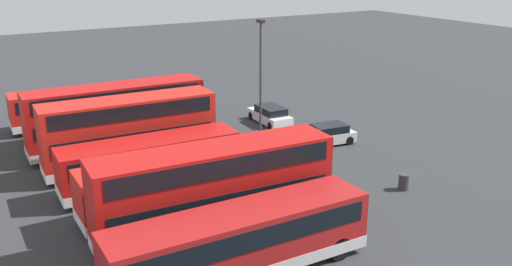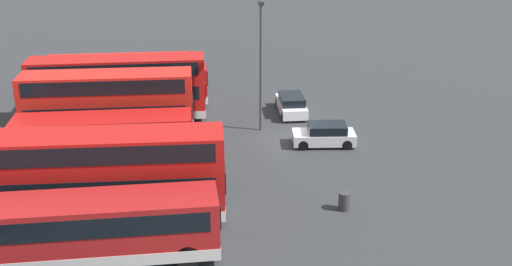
{
  "view_description": "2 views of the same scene",
  "coord_description": "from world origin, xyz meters",
  "px_view_note": "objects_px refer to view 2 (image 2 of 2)",
  "views": [
    {
      "loc": [
        -30.8,
        21.92,
        13.13
      ],
      "look_at": [
        0.91,
        3.2,
        1.09
      ],
      "focal_mm": 38.99,
      "sensor_mm": 36.0,
      "label": 1
    },
    {
      "loc": [
        -37.02,
        7.98,
        15.03
      ],
      "look_at": [
        -2.16,
        2.96,
        1.52
      ],
      "focal_mm": 43.85,
      "sensor_mm": 36.0,
      "label": 2
    }
  ],
  "objects_px": {
    "bus_double_decker_fifth": "(108,105)",
    "bus_single_deck_far_end": "(119,73)",
    "bus_double_decker_second": "(103,175)",
    "bus_single_deck_seventh": "(127,86)",
    "bus_single_deck_near_end": "(84,228)",
    "lamp_post_tall": "(261,58)",
    "car_small_green": "(291,104)",
    "bus_single_deck_third": "(101,163)",
    "waste_bin_yellow": "(344,201)",
    "bus_single_deck_fourth": "(104,138)",
    "bus_double_decker_sixth": "(118,87)",
    "car_hatchback_silver": "(325,135)"
  },
  "relations": [
    {
      "from": "bus_double_decker_fifth",
      "to": "bus_single_deck_far_end",
      "type": "relative_size",
      "value": 0.95
    },
    {
      "from": "bus_single_deck_far_end",
      "to": "bus_double_decker_second",
      "type": "bearing_deg",
      "value": -178.4
    },
    {
      "from": "bus_single_deck_seventh",
      "to": "bus_single_deck_near_end",
      "type": "bearing_deg",
      "value": 177.94
    },
    {
      "from": "bus_double_decker_fifth",
      "to": "bus_single_deck_far_end",
      "type": "height_order",
      "value": "bus_double_decker_fifth"
    },
    {
      "from": "lamp_post_tall",
      "to": "car_small_green",
      "type": "bearing_deg",
      "value": -41.71
    },
    {
      "from": "car_small_green",
      "to": "bus_double_decker_second",
      "type": "bearing_deg",
      "value": 140.1
    },
    {
      "from": "bus_single_deck_near_end",
      "to": "bus_single_deck_third",
      "type": "height_order",
      "value": "same"
    },
    {
      "from": "bus_double_decker_fifth",
      "to": "waste_bin_yellow",
      "type": "height_order",
      "value": "bus_double_decker_fifth"
    },
    {
      "from": "bus_single_deck_near_end",
      "to": "bus_single_deck_third",
      "type": "bearing_deg",
      "value": -0.88
    },
    {
      "from": "bus_double_decker_fifth",
      "to": "lamp_post_tall",
      "type": "xyz_separation_m",
      "value": [
        0.61,
        -9.92,
        2.6
      ]
    },
    {
      "from": "bus_single_deck_near_end",
      "to": "bus_single_deck_far_end",
      "type": "bearing_deg",
      "value": 0.02
    },
    {
      "from": "bus_double_decker_second",
      "to": "bus_single_deck_third",
      "type": "distance_m",
      "value": 3.57
    },
    {
      "from": "bus_single_deck_third",
      "to": "bus_single_deck_seventh",
      "type": "bearing_deg",
      "value": -2.63
    },
    {
      "from": "bus_double_decker_second",
      "to": "bus_double_decker_fifth",
      "type": "distance_m",
      "value": 10.78
    },
    {
      "from": "bus_single_deck_near_end",
      "to": "bus_single_deck_fourth",
      "type": "xyz_separation_m",
      "value": [
        10.68,
        0.02,
        -0.0
      ]
    },
    {
      "from": "lamp_post_tall",
      "to": "waste_bin_yellow",
      "type": "height_order",
      "value": "lamp_post_tall"
    },
    {
      "from": "bus_double_decker_second",
      "to": "bus_double_decker_fifth",
      "type": "height_order",
      "value": "same"
    },
    {
      "from": "bus_single_deck_far_end",
      "to": "waste_bin_yellow",
      "type": "height_order",
      "value": "bus_single_deck_far_end"
    },
    {
      "from": "bus_double_decker_fifth",
      "to": "bus_single_deck_seventh",
      "type": "relative_size",
      "value": 0.9
    },
    {
      "from": "lamp_post_tall",
      "to": "bus_single_deck_fourth",
      "type": "bearing_deg",
      "value": 113.22
    },
    {
      "from": "bus_single_deck_fourth",
      "to": "lamp_post_tall",
      "type": "bearing_deg",
      "value": -66.78
    },
    {
      "from": "bus_single_deck_third",
      "to": "lamp_post_tall",
      "type": "bearing_deg",
      "value": -51.09
    },
    {
      "from": "bus_double_decker_second",
      "to": "bus_single_deck_near_end",
      "type": "bearing_deg",
      "value": 170.5
    },
    {
      "from": "bus_double_decker_second",
      "to": "car_small_green",
      "type": "xyz_separation_m",
      "value": [
        14.44,
        -12.07,
        -1.75
      ]
    },
    {
      "from": "bus_single_deck_third",
      "to": "bus_single_deck_fourth",
      "type": "distance_m",
      "value": 3.66
    },
    {
      "from": "bus_double_decker_second",
      "to": "bus_single_deck_third",
      "type": "height_order",
      "value": "bus_double_decker_second"
    },
    {
      "from": "bus_double_decker_fifth",
      "to": "bus_single_deck_far_end",
      "type": "bearing_deg",
      "value": 0.12
    },
    {
      "from": "bus_double_decker_sixth",
      "to": "lamp_post_tall",
      "type": "relative_size",
      "value": 1.39
    },
    {
      "from": "bus_single_deck_fourth",
      "to": "bus_single_deck_third",
      "type": "bearing_deg",
      "value": -177.92
    },
    {
      "from": "bus_double_decker_fifth",
      "to": "bus_double_decker_second",
      "type": "bearing_deg",
      "value": -176.91
    },
    {
      "from": "bus_single_deck_near_end",
      "to": "bus_single_deck_seventh",
      "type": "height_order",
      "value": "same"
    },
    {
      "from": "bus_double_decker_second",
      "to": "car_small_green",
      "type": "distance_m",
      "value": 18.9
    },
    {
      "from": "bus_single_deck_seventh",
      "to": "bus_double_decker_fifth",
      "type": "bearing_deg",
      "value": 173.94
    },
    {
      "from": "bus_double_decker_second",
      "to": "lamp_post_tall",
      "type": "height_order",
      "value": "lamp_post_tall"
    },
    {
      "from": "car_hatchback_silver",
      "to": "bus_double_decker_sixth",
      "type": "bearing_deg",
      "value": 63.39
    },
    {
      "from": "bus_single_deck_near_end",
      "to": "bus_double_decker_fifth",
      "type": "distance_m",
      "value": 14.37
    },
    {
      "from": "bus_single_deck_near_end",
      "to": "car_hatchback_silver",
      "type": "relative_size",
      "value": 2.83
    },
    {
      "from": "bus_single_deck_near_end",
      "to": "car_small_green",
      "type": "relative_size",
      "value": 2.61
    },
    {
      "from": "bus_single_deck_far_end",
      "to": "car_small_green",
      "type": "relative_size",
      "value": 2.55
    },
    {
      "from": "bus_single_deck_far_end",
      "to": "car_hatchback_silver",
      "type": "height_order",
      "value": "bus_single_deck_far_end"
    },
    {
      "from": "bus_double_decker_second",
      "to": "bus_double_decker_sixth",
      "type": "bearing_deg",
      "value": 0.78
    },
    {
      "from": "bus_single_deck_fourth",
      "to": "bus_double_decker_sixth",
      "type": "xyz_separation_m",
      "value": [
        7.58,
        -0.42,
        0.83
      ]
    },
    {
      "from": "bus_double_decker_second",
      "to": "car_hatchback_silver",
      "type": "height_order",
      "value": "bus_double_decker_second"
    },
    {
      "from": "bus_single_deck_third",
      "to": "bus_double_decker_fifth",
      "type": "distance_m",
      "value": 7.38
    },
    {
      "from": "bus_double_decker_fifth",
      "to": "bus_single_deck_far_end",
      "type": "xyz_separation_m",
      "value": [
        10.91,
        0.02,
        -0.83
      ]
    },
    {
      "from": "lamp_post_tall",
      "to": "bus_single_deck_seventh",
      "type": "bearing_deg",
      "value": 54.72
    },
    {
      "from": "car_hatchback_silver",
      "to": "lamp_post_tall",
      "type": "distance_m",
      "value": 6.55
    },
    {
      "from": "bus_double_decker_sixth",
      "to": "car_hatchback_silver",
      "type": "xyz_separation_m",
      "value": [
        -6.6,
        -13.17,
        -1.75
      ]
    },
    {
      "from": "bus_single_deck_near_end",
      "to": "bus_single_deck_seventh",
      "type": "distance_m",
      "value": 21.45
    },
    {
      "from": "bus_single_deck_third",
      "to": "bus_single_deck_seventh",
      "type": "height_order",
      "value": "same"
    }
  ]
}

